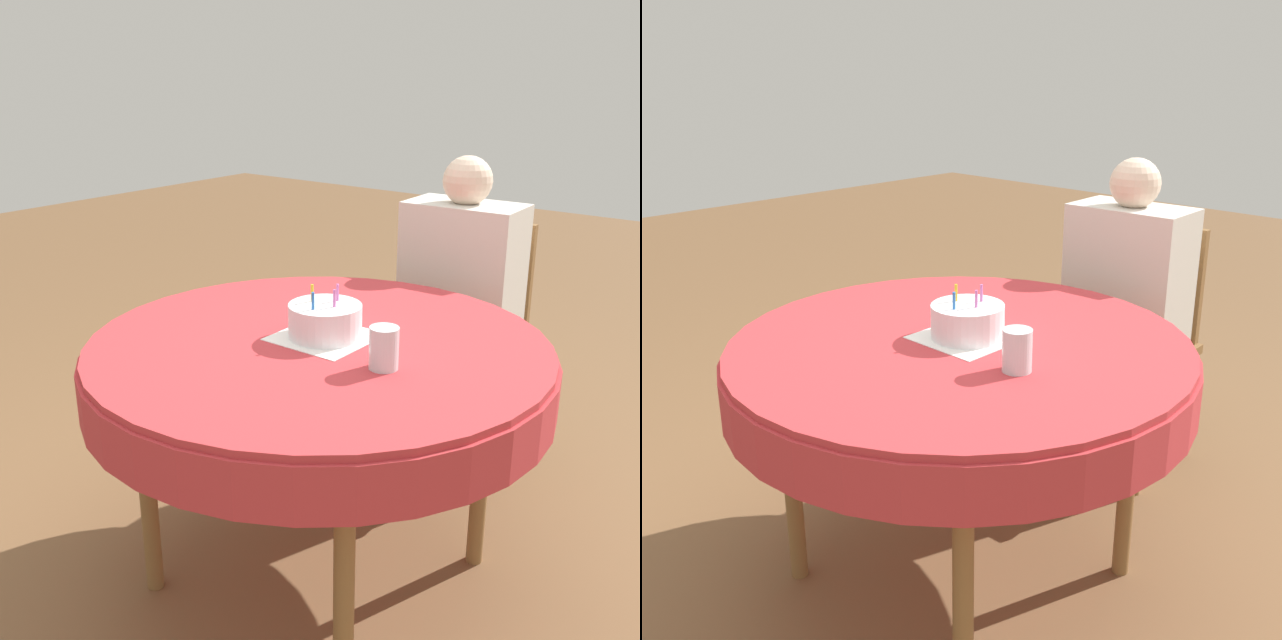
% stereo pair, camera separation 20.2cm
% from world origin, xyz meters
% --- Properties ---
extents(ground_plane, '(12.00, 12.00, 0.00)m').
position_xyz_m(ground_plane, '(0.00, 0.00, 0.00)').
color(ground_plane, brown).
extents(dining_table, '(1.28, 1.28, 0.76)m').
position_xyz_m(dining_table, '(0.00, 0.00, 0.67)').
color(dining_table, '#BC3338').
rests_on(dining_table, ground_plane).
extents(chair, '(0.46, 0.46, 0.90)m').
position_xyz_m(chair, '(-0.06, 1.01, 0.50)').
color(chair, brown).
rests_on(chair, ground_plane).
extents(person, '(0.43, 0.35, 1.16)m').
position_xyz_m(person, '(-0.06, 0.92, 0.70)').
color(person, beige).
rests_on(person, ground_plane).
extents(napkin, '(0.25, 0.25, 0.00)m').
position_xyz_m(napkin, '(-0.00, 0.03, 0.76)').
color(napkin, white).
rests_on(napkin, dining_table).
extents(birthday_cake, '(0.20, 0.20, 0.14)m').
position_xyz_m(birthday_cake, '(-0.00, 0.03, 0.81)').
color(birthday_cake, white).
rests_on(birthday_cake, dining_table).
extents(drinking_glass, '(0.07, 0.07, 0.11)m').
position_xyz_m(drinking_glass, '(0.25, -0.05, 0.81)').
color(drinking_glass, silver).
rests_on(drinking_glass, dining_table).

